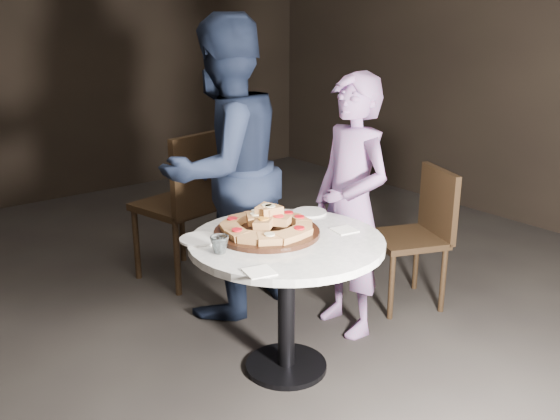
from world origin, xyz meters
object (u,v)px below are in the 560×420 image
chair_right (420,228)px  chair_far (188,197)px  diner_teal (351,207)px  serving_board (267,232)px  water_glass (220,244)px  diner_navy (224,170)px  focaccia_pile (267,223)px  table (287,264)px

chair_right → chair_far: bearing=-118.2°
diner_teal → serving_board: bearing=-81.9°
water_glass → serving_board: bearing=10.8°
serving_board → diner_navy: 0.69m
focaccia_pile → chair_far: 1.14m
serving_board → focaccia_pile: focaccia_pile is taller
serving_board → chair_right: (1.14, -0.01, -0.22)m
water_glass → chair_right: chair_right is taller
focaccia_pile → water_glass: 0.31m
focaccia_pile → chair_right: size_ratio=0.54×
water_glass → chair_right: size_ratio=0.10×
focaccia_pile → chair_right: 1.17m
serving_board → diner_teal: size_ratio=0.36×
water_glass → diner_teal: 0.89m
water_glass → diner_teal: bearing=5.5°
table → water_glass: 0.38m
serving_board → diner_teal: (0.58, 0.03, 0.01)m
chair_right → focaccia_pile: bearing=-68.3°
diner_navy → focaccia_pile: bearing=64.6°
serving_board → water_glass: water_glass is taller
chair_far → chair_right: chair_far is taller
chair_far → diner_navy: 0.54m
table → diner_navy: diner_navy is taller
table → focaccia_pile: 0.22m
water_glass → chair_right: bearing=2.1°
diner_teal → water_glass: bearing=-79.1°
water_glass → focaccia_pile: bearing=11.1°
water_glass → diner_navy: 0.87m
chair_far → diner_teal: diner_teal is taller
table → serving_board: size_ratio=2.13×
water_glass → chair_right: 1.46m
diner_navy → water_glass: bearing=45.7°
focaccia_pile → diner_navy: bearing=74.0°
chair_right → diner_teal: (-0.55, 0.03, 0.23)m
table → serving_board: 0.18m
table → diner_navy: bearing=78.6°
focaccia_pile → diner_teal: size_ratio=0.32×
focaccia_pile → diner_navy: (0.18, 0.64, 0.10)m
serving_board → focaccia_pile: (0.00, 0.00, 0.05)m
table → chair_far: size_ratio=1.08×
water_glass → chair_far: chair_far is taller
serving_board → chair_far: size_ratio=0.51×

